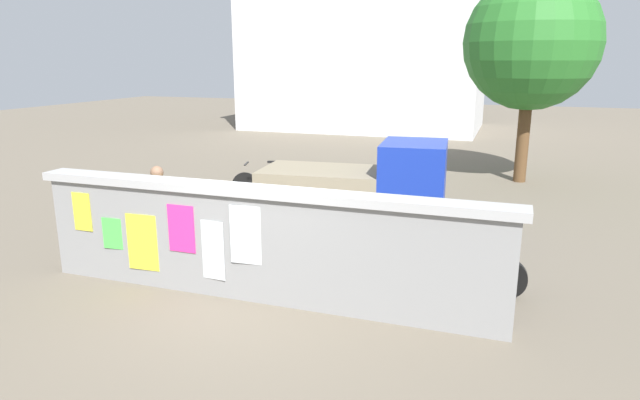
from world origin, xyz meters
TOP-DOWN VIEW (x-y plane):
  - ground at (0.00, 8.00)m, footprint 60.00×60.00m
  - poster_wall at (-0.01, -0.00)m, footprint 7.14×0.42m
  - auto_rickshaw_truck at (0.55, 3.57)m, footprint 3.72×1.82m
  - motorcycle at (2.66, 1.21)m, footprint 1.90×0.56m
  - bicycle_near at (-2.95, 2.91)m, footprint 1.71×0.44m
  - bicycle_far at (-2.40, 5.44)m, footprint 1.65×0.60m
  - person_walking at (-2.37, 1.04)m, footprint 0.47×0.47m
  - tree_roadside at (3.56, 9.66)m, footprint 3.61×3.61m
  - building_background at (-3.92, 20.80)m, footprint 11.55×7.05m

SIDE VIEW (x-z plane):
  - ground at x=0.00m, z-range 0.00..0.00m
  - bicycle_near at x=-2.95m, z-range -0.11..0.84m
  - bicycle_far at x=-2.40m, z-range -0.11..0.84m
  - motorcycle at x=2.66m, z-range 0.03..0.90m
  - poster_wall at x=-0.01m, z-range 0.02..1.69m
  - auto_rickshaw_truck at x=0.55m, z-range -0.02..1.83m
  - person_walking at x=-2.37m, z-range 0.18..1.80m
  - building_background at x=-3.92m, z-range 0.02..6.84m
  - tree_roadside at x=3.56m, z-range 0.99..6.60m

